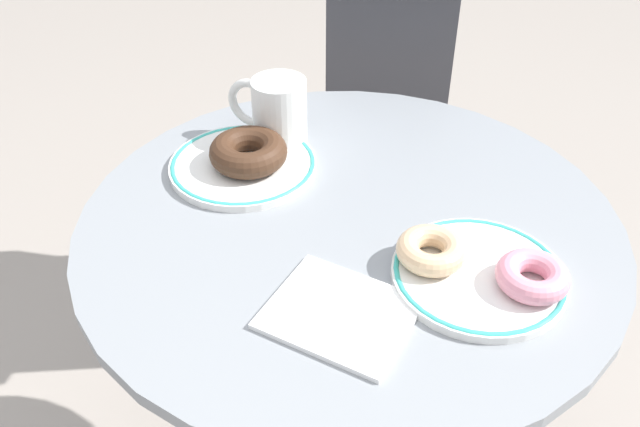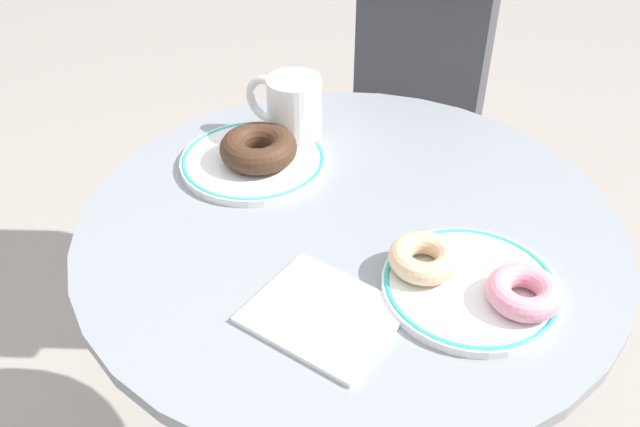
{
  "view_description": "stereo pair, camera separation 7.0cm",
  "coord_description": "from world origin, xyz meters",
  "px_view_note": "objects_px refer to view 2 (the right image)",
  "views": [
    {
      "loc": [
        0.26,
        -0.6,
        1.23
      ],
      "look_at": [
        -0.03,
        -0.02,
        0.73
      ],
      "focal_mm": 37.69,
      "sensor_mm": 36.0,
      "label": 1
    },
    {
      "loc": [
        0.32,
        -0.56,
        1.23
      ],
      "look_at": [
        -0.03,
        -0.02,
        0.73
      ],
      "focal_mm": 37.69,
      "sensor_mm": 36.0,
      "label": 2
    }
  ],
  "objects_px": {
    "plate_right": "(470,286)",
    "paper_napkin": "(323,314)",
    "plate_left": "(254,160)",
    "donut_glazed": "(424,258)",
    "donut_chocolate": "(258,148)",
    "coffee_mug": "(292,109)",
    "cafe_table": "(345,343)",
    "donut_pink_frosted": "(524,292)"
  },
  "relations": [
    {
      "from": "plate_right",
      "to": "paper_napkin",
      "type": "bearing_deg",
      "value": -133.43
    },
    {
      "from": "donut_chocolate",
      "to": "cafe_table",
      "type": "bearing_deg",
      "value": -11.27
    },
    {
      "from": "cafe_table",
      "to": "donut_chocolate",
      "type": "bearing_deg",
      "value": 168.73
    },
    {
      "from": "donut_chocolate",
      "to": "donut_pink_frosted",
      "type": "xyz_separation_m",
      "value": [
        0.39,
        -0.07,
        -0.0
      ]
    },
    {
      "from": "paper_napkin",
      "to": "donut_pink_frosted",
      "type": "bearing_deg",
      "value": 35.92
    },
    {
      "from": "donut_glazed",
      "to": "coffee_mug",
      "type": "distance_m",
      "value": 0.33
    },
    {
      "from": "plate_left",
      "to": "donut_glazed",
      "type": "bearing_deg",
      "value": -14.32
    },
    {
      "from": "cafe_table",
      "to": "plate_left",
      "type": "bearing_deg",
      "value": 169.36
    },
    {
      "from": "cafe_table",
      "to": "donut_glazed",
      "type": "height_order",
      "value": "donut_glazed"
    },
    {
      "from": "donut_pink_frosted",
      "to": "coffee_mug",
      "type": "bearing_deg",
      "value": 159.23
    },
    {
      "from": "paper_napkin",
      "to": "donut_chocolate",
      "type": "bearing_deg",
      "value": 140.16
    },
    {
      "from": "plate_left",
      "to": "donut_glazed",
      "type": "height_order",
      "value": "donut_glazed"
    },
    {
      "from": "plate_left",
      "to": "plate_right",
      "type": "relative_size",
      "value": 1.04
    },
    {
      "from": "donut_pink_frosted",
      "to": "donut_glazed",
      "type": "bearing_deg",
      "value": -175.69
    },
    {
      "from": "plate_left",
      "to": "donut_pink_frosted",
      "type": "height_order",
      "value": "donut_pink_frosted"
    },
    {
      "from": "donut_pink_frosted",
      "to": "donut_chocolate",
      "type": "bearing_deg",
      "value": 170.39
    },
    {
      "from": "plate_right",
      "to": "donut_glazed",
      "type": "distance_m",
      "value": 0.06
    },
    {
      "from": "plate_left",
      "to": "donut_pink_frosted",
      "type": "xyz_separation_m",
      "value": [
        0.4,
        -0.07,
        0.02
      ]
    },
    {
      "from": "cafe_table",
      "to": "coffee_mug",
      "type": "distance_m",
      "value": 0.34
    },
    {
      "from": "donut_chocolate",
      "to": "coffee_mug",
      "type": "height_order",
      "value": "coffee_mug"
    },
    {
      "from": "cafe_table",
      "to": "donut_glazed",
      "type": "bearing_deg",
      "value": -19.49
    },
    {
      "from": "cafe_table",
      "to": "paper_napkin",
      "type": "height_order",
      "value": "paper_napkin"
    },
    {
      "from": "plate_left",
      "to": "paper_napkin",
      "type": "relative_size",
      "value": 1.37
    },
    {
      "from": "donut_pink_frosted",
      "to": "paper_napkin",
      "type": "xyz_separation_m",
      "value": [
        -0.17,
        -0.12,
        -0.02
      ]
    },
    {
      "from": "donut_chocolate",
      "to": "donut_glazed",
      "type": "xyz_separation_m",
      "value": [
        0.28,
        -0.07,
        -0.0
      ]
    },
    {
      "from": "cafe_table",
      "to": "donut_glazed",
      "type": "xyz_separation_m",
      "value": [
        0.12,
        -0.04,
        0.25
      ]
    },
    {
      "from": "paper_napkin",
      "to": "coffee_mug",
      "type": "xyz_separation_m",
      "value": [
        -0.23,
        0.27,
        0.05
      ]
    },
    {
      "from": "donut_chocolate",
      "to": "paper_napkin",
      "type": "distance_m",
      "value": 0.29
    },
    {
      "from": "donut_pink_frosted",
      "to": "coffee_mug",
      "type": "distance_m",
      "value": 0.42
    },
    {
      "from": "coffee_mug",
      "to": "paper_napkin",
      "type": "bearing_deg",
      "value": -49.92
    },
    {
      "from": "paper_napkin",
      "to": "plate_left",
      "type": "bearing_deg",
      "value": 141.38
    },
    {
      "from": "plate_left",
      "to": "donut_chocolate",
      "type": "distance_m",
      "value": 0.03
    },
    {
      "from": "cafe_table",
      "to": "paper_napkin",
      "type": "bearing_deg",
      "value": -68.44
    },
    {
      "from": "plate_left",
      "to": "coffee_mug",
      "type": "distance_m",
      "value": 0.09
    },
    {
      "from": "donut_glazed",
      "to": "coffee_mug",
      "type": "relative_size",
      "value": 0.65
    },
    {
      "from": "donut_chocolate",
      "to": "donut_glazed",
      "type": "relative_size",
      "value": 1.34
    },
    {
      "from": "plate_right",
      "to": "paper_napkin",
      "type": "distance_m",
      "value": 0.16
    },
    {
      "from": "donut_chocolate",
      "to": "donut_glazed",
      "type": "distance_m",
      "value": 0.29
    },
    {
      "from": "plate_right",
      "to": "donut_chocolate",
      "type": "bearing_deg",
      "value": 168.45
    },
    {
      "from": "cafe_table",
      "to": "plate_left",
      "type": "xyz_separation_m",
      "value": [
        -0.17,
        0.03,
        0.23
      ]
    },
    {
      "from": "paper_napkin",
      "to": "coffee_mug",
      "type": "bearing_deg",
      "value": 130.08
    },
    {
      "from": "plate_right",
      "to": "plate_left",
      "type": "bearing_deg",
      "value": 168.77
    }
  ]
}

